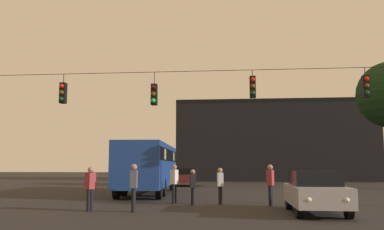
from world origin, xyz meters
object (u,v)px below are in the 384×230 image
at_px(city_bus, 149,163).
at_px(pedestrian_trailing, 174,181).
at_px(car_far_left, 185,177).
at_px(pedestrian_crossing_left, 193,185).
at_px(pedestrian_crossing_right, 220,184).
at_px(car_near_right, 315,191).
at_px(pedestrian_crossing_center, 270,182).
at_px(pedestrian_near_bus, 90,186).
at_px(pedestrian_far_side, 134,184).

xyz_separation_m(city_bus, pedestrian_trailing, (2.47, -6.43, -0.85)).
bearing_deg(city_bus, car_far_left, 84.20).
bearing_deg(car_far_left, pedestrian_crossing_left, -82.52).
distance_m(pedestrian_crossing_right, pedestrian_trailing, 2.16).
relative_size(car_near_right, pedestrian_trailing, 2.45).
relative_size(car_near_right, pedestrian_crossing_right, 2.68).
xyz_separation_m(city_bus, pedestrian_crossing_right, (4.60, -6.79, -0.95)).
bearing_deg(pedestrian_trailing, car_near_right, -32.30).
bearing_deg(pedestrian_crossing_center, pedestrian_near_bus, -157.94).
xyz_separation_m(car_near_right, pedestrian_crossing_left, (-4.71, 2.67, 0.08)).
height_order(car_near_right, pedestrian_crossing_right, pedestrian_crossing_right).
relative_size(car_far_left, pedestrian_crossing_right, 2.74).
distance_m(pedestrian_crossing_left, pedestrian_near_bus, 4.59).
distance_m(pedestrian_crossing_center, pedestrian_far_side, 6.05).
height_order(car_near_right, pedestrian_near_bus, pedestrian_near_bus).
xyz_separation_m(pedestrian_crossing_left, pedestrian_trailing, (-0.95, 0.91, 0.14)).
bearing_deg(pedestrian_near_bus, city_bus, 88.65).
bearing_deg(pedestrian_crossing_right, pedestrian_trailing, 170.38).
bearing_deg(pedestrian_crossing_right, pedestrian_crossing_left, -154.96).
distance_m(car_near_right, pedestrian_trailing, 6.70).
bearing_deg(pedestrian_trailing, car_far_left, 94.72).
bearing_deg(pedestrian_crossing_left, pedestrian_trailing, 136.13).
height_order(car_near_right, pedestrian_crossing_left, pedestrian_crossing_left).
xyz_separation_m(car_far_left, pedestrian_far_side, (0.39, -20.70, 0.22)).
distance_m(car_near_right, pedestrian_far_side, 6.67).
bearing_deg(city_bus, pedestrian_crossing_right, -55.88).
bearing_deg(pedestrian_near_bus, car_near_right, 0.71).
xyz_separation_m(car_near_right, pedestrian_crossing_right, (-3.53, 3.22, 0.12)).
relative_size(pedestrian_crossing_center, pedestrian_trailing, 1.00).
bearing_deg(pedestrian_crossing_left, pedestrian_crossing_center, 1.27).
distance_m(city_bus, car_near_right, 12.94).
xyz_separation_m(city_bus, pedestrian_far_side, (1.46, -10.16, -0.85)).
relative_size(car_far_left, pedestrian_crossing_center, 2.52).
distance_m(pedestrian_crossing_left, pedestrian_crossing_right, 1.30).
distance_m(pedestrian_crossing_left, pedestrian_far_side, 3.44).
bearing_deg(pedestrian_crossing_right, pedestrian_near_bus, -145.55).
xyz_separation_m(pedestrian_crossing_center, pedestrian_near_bus, (-7.02, -2.84, -0.06)).
height_order(city_bus, pedestrian_near_bus, city_bus).
relative_size(city_bus, pedestrian_crossing_right, 6.83).
distance_m(pedestrian_crossing_center, pedestrian_trailing, 4.38).
bearing_deg(pedestrian_crossing_center, pedestrian_trailing, 169.00).
relative_size(car_near_right, pedestrian_crossing_center, 2.46).
xyz_separation_m(car_far_left, pedestrian_near_bus, (-1.31, -20.65, 0.15)).
relative_size(pedestrian_crossing_right, pedestrian_trailing, 0.92).
xyz_separation_m(city_bus, pedestrian_near_bus, (-0.24, -10.11, -0.92)).
relative_size(pedestrian_crossing_left, pedestrian_crossing_center, 0.88).
height_order(car_far_left, pedestrian_crossing_center, pedestrian_crossing_center).
bearing_deg(pedestrian_crossing_right, pedestrian_crossing_center, -12.32).
xyz_separation_m(pedestrian_crossing_center, pedestrian_far_side, (-5.32, -2.90, 0.01)).
distance_m(city_bus, pedestrian_crossing_left, 8.16).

